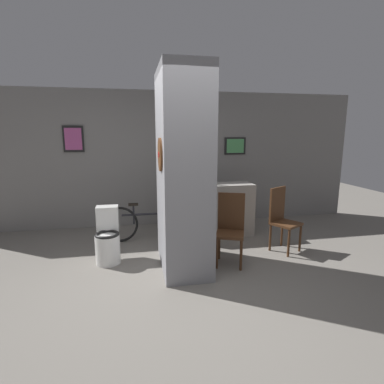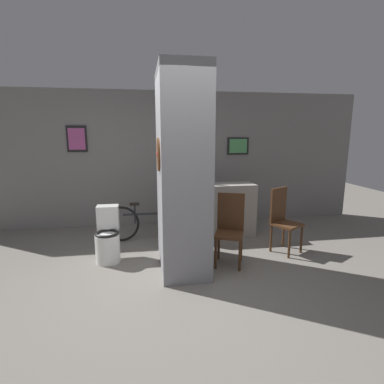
% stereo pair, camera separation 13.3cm
% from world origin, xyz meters
% --- Properties ---
extents(ground_plane, '(14.00, 14.00, 0.00)m').
position_xyz_m(ground_plane, '(0.00, 0.00, 0.00)').
color(ground_plane, slate).
extents(wall_back, '(8.00, 0.09, 2.60)m').
position_xyz_m(wall_back, '(-0.00, 2.63, 1.30)').
color(wall_back, gray).
rests_on(wall_back, ground_plane).
extents(pillar_center, '(0.64, 1.17, 2.60)m').
position_xyz_m(pillar_center, '(0.10, 0.58, 1.30)').
color(pillar_center, gray).
rests_on(pillar_center, ground_plane).
extents(counter_shelf, '(1.38, 0.44, 0.93)m').
position_xyz_m(counter_shelf, '(0.83, 1.71, 0.46)').
color(counter_shelf, gray).
rests_on(counter_shelf, ground_plane).
extents(toilet, '(0.34, 0.50, 0.77)m').
position_xyz_m(toilet, '(-0.94, 0.91, 0.33)').
color(toilet, white).
rests_on(toilet, ground_plane).
extents(chair_near_pillar, '(0.49, 0.49, 0.99)m').
position_xyz_m(chair_near_pillar, '(0.76, 0.55, 0.53)').
color(chair_near_pillar, '#4C2D19').
rests_on(chair_near_pillar, ground_plane).
extents(chair_by_doorway, '(0.51, 0.51, 0.99)m').
position_xyz_m(chair_by_doorway, '(1.69, 0.84, 0.53)').
color(chair_by_doorway, '#4C2D19').
rests_on(chair_by_doorway, ground_plane).
extents(bicycle, '(1.55, 0.42, 0.66)m').
position_xyz_m(bicycle, '(-0.33, 1.67, 0.32)').
color(bicycle, black).
rests_on(bicycle, ground_plane).
extents(bottle_tall, '(0.08, 0.08, 0.30)m').
position_xyz_m(bottle_tall, '(0.76, 1.68, 1.04)').
color(bottle_tall, '#267233').
rests_on(bottle_tall, counter_shelf).
extents(bottle_short, '(0.08, 0.08, 0.24)m').
position_xyz_m(bottle_short, '(0.64, 1.74, 1.01)').
color(bottle_short, olive).
rests_on(bottle_short, counter_shelf).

